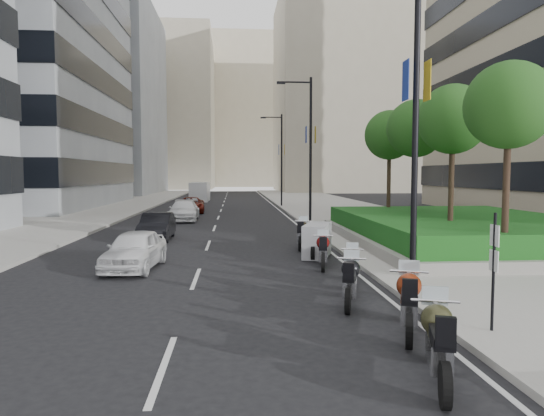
{
  "coord_description": "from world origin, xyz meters",
  "views": [
    {
      "loc": [
        -0.28,
        -11.06,
        3.26
      ],
      "look_at": [
        1.09,
        6.65,
        2.0
      ],
      "focal_mm": 32.0,
      "sensor_mm": 36.0,
      "label": 1
    }
  ],
  "objects": [
    {
      "name": "ground",
      "position": [
        0.0,
        0.0,
        0.0
      ],
      "size": [
        160.0,
        160.0,
        0.0
      ],
      "primitive_type": "plane",
      "color": "black",
      "rests_on": "ground"
    },
    {
      "name": "sidewalk_right",
      "position": [
        9.0,
        30.0,
        0.07
      ],
      "size": [
        10.0,
        100.0,
        0.15
      ],
      "primitive_type": "cube",
      "color": "#9E9B93",
      "rests_on": "ground"
    },
    {
      "name": "sidewalk_left",
      "position": [
        -12.0,
        30.0,
        0.07
      ],
      "size": [
        8.0,
        100.0,
        0.15
      ],
      "primitive_type": "cube",
      "color": "#9E9B93",
      "rests_on": "ground"
    },
    {
      "name": "lane_edge",
      "position": [
        3.7,
        30.0,
        0.01
      ],
      "size": [
        0.12,
        100.0,
        0.01
      ],
      "primitive_type": "cube",
      "color": "silver",
      "rests_on": "ground"
    },
    {
      "name": "lane_centre",
      "position": [
        -1.5,
        30.0,
        0.01
      ],
      "size": [
        0.12,
        100.0,
        0.01
      ],
      "primitive_type": "cube",
      "color": "silver",
      "rests_on": "ground"
    },
    {
      "name": "building_grey_far",
      "position": [
        -24.0,
        70.0,
        15.0
      ],
      "size": [
        22.0,
        26.0,
        30.0
      ],
      "primitive_type": "cube",
      "color": "gray",
      "rests_on": "ground"
    },
    {
      "name": "building_cream_right",
      "position": [
        22.0,
        80.0,
        18.0
      ],
      "size": [
        28.0,
        24.0,
        36.0
      ],
      "primitive_type": "cube",
      "color": "#B7AD93",
      "rests_on": "ground"
    },
    {
      "name": "building_cream_left",
      "position": [
        -18.0,
        100.0,
        17.0
      ],
      "size": [
        26.0,
        24.0,
        34.0
      ],
      "primitive_type": "cube",
      "color": "#B7AD93",
      "rests_on": "ground"
    },
    {
      "name": "building_cream_centre",
      "position": [
        2.0,
        120.0,
        19.0
      ],
      "size": [
        30.0,
        24.0,
        38.0
      ],
      "primitive_type": "cube",
      "color": "#B7AD93",
      "rests_on": "ground"
    },
    {
      "name": "planter",
      "position": [
        10.0,
        10.0,
        0.35
      ],
      "size": [
        10.0,
        14.0,
        0.4
      ],
      "primitive_type": "cube",
      "color": "gray",
      "rests_on": "sidewalk_right"
    },
    {
      "name": "hedge",
      "position": [
        10.0,
        10.0,
        0.95
      ],
      "size": [
        9.4,
        13.4,
        0.8
      ],
      "primitive_type": "cube",
      "color": "#154B15",
      "rests_on": "planter"
    },
    {
      "name": "tree_0",
      "position": [
        8.5,
        4.0,
        5.42
      ],
      "size": [
        2.8,
        2.8,
        6.3
      ],
      "color": "#332319",
      "rests_on": "planter"
    },
    {
      "name": "tree_1",
      "position": [
        8.5,
        8.0,
        5.42
      ],
      "size": [
        2.8,
        2.8,
        6.3
      ],
      "color": "#332319",
      "rests_on": "planter"
    },
    {
      "name": "tree_2",
      "position": [
        8.5,
        12.0,
        5.42
      ],
      "size": [
        2.8,
        2.8,
        6.3
      ],
      "color": "#332319",
      "rests_on": "planter"
    },
    {
      "name": "tree_3",
      "position": [
        8.5,
        16.0,
        5.42
      ],
      "size": [
        2.8,
        2.8,
        6.3
      ],
      "color": "#332319",
      "rests_on": "planter"
    },
    {
      "name": "lamp_post_0",
      "position": [
        4.14,
        1.0,
        5.07
      ],
      "size": [
        2.34,
        0.45,
        9.0
      ],
      "color": "black",
      "rests_on": "ground"
    },
    {
      "name": "lamp_post_1",
      "position": [
        4.14,
        18.0,
        5.07
      ],
      "size": [
        2.34,
        0.45,
        9.0
      ],
      "color": "black",
      "rests_on": "ground"
    },
    {
      "name": "lamp_post_2",
      "position": [
        4.14,
        36.0,
        5.07
      ],
      "size": [
        2.34,
        0.45,
        9.0
      ],
      "color": "black",
      "rests_on": "ground"
    },
    {
      "name": "parking_sign",
      "position": [
        4.8,
        -2.0,
        1.46
      ],
      "size": [
        0.06,
        0.32,
        2.5
      ],
      "color": "black",
      "rests_on": "ground"
    },
    {
      "name": "motorcycle_0",
      "position": [
        2.88,
        -3.88,
        0.63
      ],
      "size": [
        0.96,
        2.29,
        1.17
      ],
      "rotation": [
        0.0,
        0.0,
        1.27
      ],
      "color": "black",
      "rests_on": "ground"
    },
    {
      "name": "motorcycle_1",
      "position": [
        3.25,
        -1.6,
        0.64
      ],
      "size": [
        1.05,
        2.31,
        1.2
      ],
      "rotation": [
        0.0,
        0.0,
        1.23
      ],
      "color": "black",
      "rests_on": "ground"
    },
    {
      "name": "motorcycle_2",
      "position": [
        2.57,
        0.62,
        0.59
      ],
      "size": [
        0.9,
        2.15,
        1.1
      ],
      "rotation": [
        0.0,
        0.0,
        1.27
      ],
      "color": "black",
      "rests_on": "ground"
    },
    {
      "name": "motorcycle_3",
      "position": [
        3.14,
        2.81,
        0.53
      ],
      "size": [
        0.8,
        1.96,
        1.0
      ],
      "rotation": [
        0.0,
        0.0,
        1.29
      ],
      "color": "black",
      "rests_on": "ground"
    },
    {
      "name": "motorcycle_4",
      "position": [
        2.77,
        5.43,
        0.58
      ],
      "size": [
        0.72,
        2.16,
        1.08
      ],
      "rotation": [
        0.0,
        0.0,
        1.4
      ],
      "color": "black",
      "rests_on": "ground"
    },
    {
      "name": "motorcycle_5",
      "position": [
        2.93,
        7.54,
        0.65
      ],
      "size": [
        1.49,
        2.3,
        1.3
      ],
      "rotation": [
        0.0,
        0.0,
        1.26
      ],
      "color": "black",
      "rests_on": "ground"
    },
    {
      "name": "motorcycle_6",
      "position": [
        2.66,
        9.8,
        0.62
      ],
      "size": [
        0.83,
        2.31,
        1.17
      ],
      "rotation": [
        0.0,
        0.0,
        1.35
      ],
      "color": "black",
      "rests_on": "ground"
    },
    {
      "name": "car_a",
      "position": [
        -3.71,
        5.68,
        0.67
      ],
      "size": [
        1.9,
        4.04,
        1.34
      ],
      "primitive_type": "imported",
      "rotation": [
        0.0,
        0.0,
        -0.08
      ],
      "color": "white",
      "rests_on": "ground"
    },
    {
      "name": "car_b",
      "position": [
        -4.11,
        13.07,
        0.66
      ],
      "size": [
        1.45,
        4.04,
        1.33
      ],
      "primitive_type": "imported",
      "rotation": [
        0.0,
        0.0,
        0.01
      ],
      "color": "black",
      "rests_on": "ground"
    },
    {
      "name": "car_c",
      "position": [
        -3.81,
        22.94,
        0.7
      ],
      "size": [
        2.02,
        4.86,
        1.4
      ],
      "primitive_type": "imported",
      "rotation": [
        0.0,
        0.0,
        0.01
      ],
      "color": "white",
      "rests_on": "ground"
    },
    {
      "name": "car_d",
      "position": [
        -3.93,
        29.64,
        0.65
      ],
      "size": [
        2.38,
        4.79,
        1.3
      ],
      "primitive_type": "imported",
      "rotation": [
        0.0,
        0.0,
        0.05
      ],
      "color": "maroon",
      "rests_on": "ground"
    },
    {
      "name": "delivery_van",
      "position": [
        -4.39,
        46.67,
        1.05
      ],
      "size": [
        2.16,
        5.4,
        2.25
      ],
      "rotation": [
        0.0,
        0.0,
        -0.02
      ],
      "color": "silver",
      "rests_on": "ground"
    }
  ]
}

